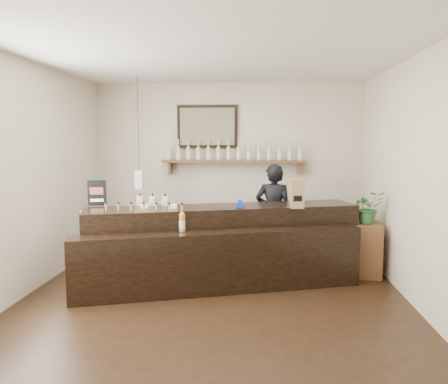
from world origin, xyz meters
The scene contains 10 objects.
ground centered at (0.00, 0.00, 0.00)m, with size 5.00×5.00×0.00m, color black.
room_shell centered at (0.00, 0.00, 1.70)m, with size 5.00×5.00×5.00m.
back_wall_decor centered at (-0.14, 2.37, 1.75)m, with size 2.66×0.96×1.69m.
counter centered at (0.05, 0.57, 0.47)m, with size 3.58×1.94×1.16m.
promo_sign centered at (-1.61, 0.63, 1.16)m, with size 0.24×0.06×0.33m.
paper_bag centered at (1.00, 0.61, 1.18)m, with size 0.17×0.13×0.37m.
tape_dispenser centered at (0.28, 0.62, 1.03)m, with size 0.12×0.08×0.10m.
side_cabinet centered at (2.00, 1.06, 0.36)m, with size 0.41×0.53×0.72m.
potted_plant centered at (2.00, 1.06, 0.94)m, with size 0.40×0.34×0.44m, color #29672F.
shopkeeper centered at (0.75, 1.55, 0.85)m, with size 0.62×0.41×1.70m, color black.
Camera 1 is at (0.49, -4.92, 1.84)m, focal length 35.00 mm.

